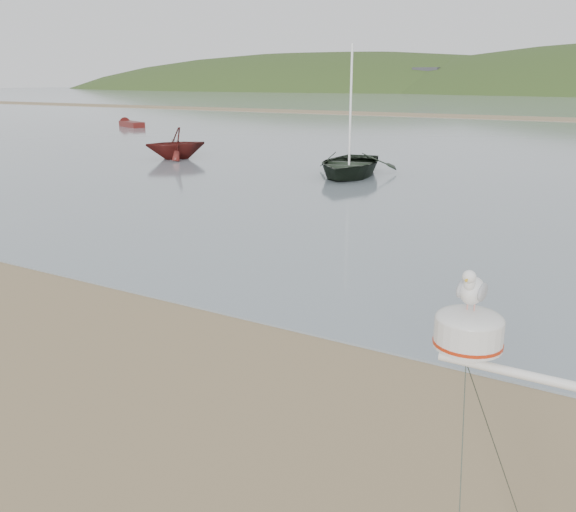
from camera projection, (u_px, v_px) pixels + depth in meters
The scene contains 4 objects.
ground at pixel (129, 439), 7.64m from camera, with size 560.00×560.00×0.00m, color olive.
boat_dark at pixel (350, 117), 27.37m from camera, with size 3.81×1.11×5.34m, color black.
boat_red at pixel (175, 129), 33.72m from camera, with size 2.85×1.74×3.31m, color #501512.
dinghy_red_far at pixel (128, 124), 57.79m from camera, with size 4.72×2.83×1.13m.
Camera 1 is at (5.15, -4.71, 4.35)m, focal length 38.00 mm.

